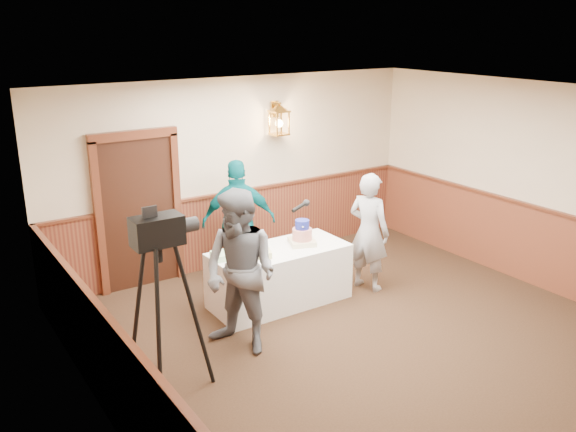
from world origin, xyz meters
name	(u,v)px	position (x,y,z in m)	size (l,w,h in m)	color
ground	(397,358)	(0.00, 0.00, 0.00)	(7.00, 7.00, 0.00)	black
room_shell	(372,217)	(-0.05, 0.45, 1.52)	(6.02, 7.02, 2.81)	beige
display_table	(280,276)	(-0.32, 1.90, 0.38)	(1.80, 0.80, 0.75)	white
tiered_cake	(302,235)	(0.03, 1.89, 0.88)	(0.41, 0.41, 0.33)	beige
sheet_cake_yellow	(255,253)	(-0.71, 1.86, 0.79)	(0.38, 0.29, 0.08)	#E0E689
sheet_cake_green	(226,255)	(-1.04, 2.01, 0.79)	(0.33, 0.26, 0.08)	#A8E19F
interviewer	(241,273)	(-1.32, 1.13, 0.93)	(1.63, 1.11, 1.85)	slate
baker	(369,232)	(0.95, 1.63, 0.82)	(0.60, 0.39, 1.64)	#9D9DA3
assistant_p	(239,221)	(-0.38, 2.85, 0.88)	(1.03, 0.43, 1.75)	#065B62
tv_camera_rig	(163,320)	(-2.39, 0.70, 0.84)	(0.73, 0.69, 1.88)	black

